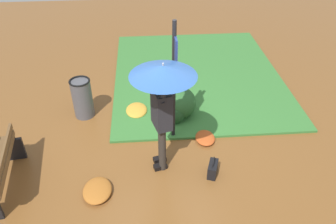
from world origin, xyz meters
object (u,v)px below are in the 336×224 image
Objects in this scene: info_sign_post at (175,70)px; handbag at (213,169)px; person_with_umbrella at (162,91)px; park_bench at (1,168)px; trash_bin at (82,98)px.

info_sign_post reaches higher than handbag.
person_with_umbrella is at bearing -105.06° from handbag.
person_with_umbrella is 0.89× the size of info_sign_post.
person_with_umbrella is 0.86m from info_sign_post.
info_sign_post is at bearing 110.13° from park_bench.
person_with_umbrella is at bearing 42.56° from trash_bin.
info_sign_post is 3.15m from park_bench.
trash_bin is at bearing -128.78° from handbag.
park_bench is (1.02, -2.79, -1.04)m from info_sign_post.
info_sign_post is 6.22× the size of handbag.
trash_bin is at bearing -115.31° from info_sign_post.
info_sign_post is 1.76m from handbag.
handbag is at bearing 28.24° from info_sign_post.
handbag is 2.99m from trash_bin.
info_sign_post reaches higher than trash_bin.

